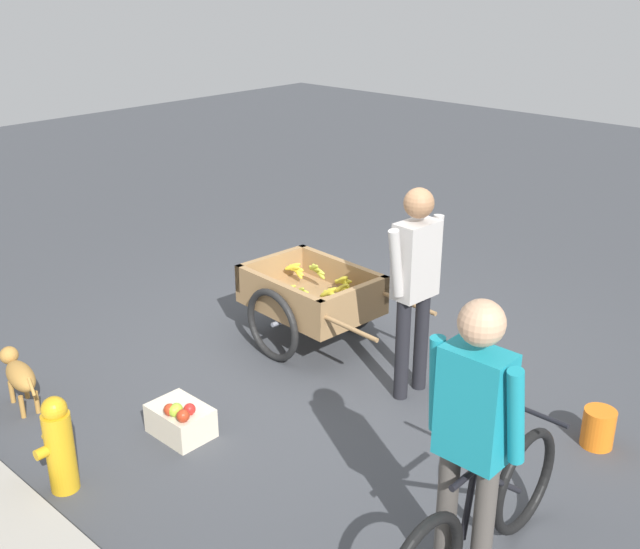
{
  "coord_description": "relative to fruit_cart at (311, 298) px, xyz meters",
  "views": [
    {
      "loc": [
        -3.83,
        4.19,
        3.1
      ],
      "look_at": [
        0.14,
        -0.08,
        0.75
      ],
      "focal_mm": 42.77,
      "sensor_mm": 36.0,
      "label": 1
    }
  ],
  "objects": [
    {
      "name": "ground_plane",
      "position": [
        -0.35,
        0.19,
        -0.44
      ],
      "size": [
        24.0,
        24.0,
        0.0
      ],
      "primitive_type": "plane",
      "color": "#3D3F44"
    },
    {
      "name": "fruit_cart",
      "position": [
        0.0,
        0.0,
        0.0
      ],
      "size": [
        1.7,
        0.98,
        0.72
      ],
      "color": "#937047",
      "rests_on": "ground"
    },
    {
      "name": "vendor_person",
      "position": [
        -1.14,
        0.08,
        0.56
      ],
      "size": [
        0.22,
        0.59,
        1.66
      ],
      "color": "black",
      "rests_on": "ground"
    },
    {
      "name": "bicycle",
      "position": [
        -2.56,
        1.39,
        -0.09
      ],
      "size": [
        0.46,
        1.66,
        0.85
      ],
      "color": "black",
      "rests_on": "ground"
    },
    {
      "name": "cyclist_person",
      "position": [
        -2.56,
        1.54,
        0.58
      ],
      "size": [
        0.52,
        0.23,
        1.69
      ],
      "color": "#4C4742",
      "rests_on": "ground"
    },
    {
      "name": "dog",
      "position": [
        0.9,
        2.24,
        -0.17
      ],
      "size": [
        0.67,
        0.26,
        0.4
      ],
      "color": "#AD7A38",
      "rests_on": "ground"
    },
    {
      "name": "fire_hydrant",
      "position": [
        -0.25,
        2.55,
        -0.1
      ],
      "size": [
        0.25,
        0.25,
        0.67
      ],
      "color": "gold",
      "rests_on": "ground"
    },
    {
      "name": "plastic_bucket",
      "position": [
        -2.53,
        -0.23,
        -0.3
      ],
      "size": [
        0.22,
        0.22,
        0.28
      ],
      "primitive_type": "cylinder",
      "color": "orange",
      "rests_on": "ground"
    },
    {
      "name": "apple_crate",
      "position": [
        -0.31,
        1.67,
        -0.31
      ],
      "size": [
        0.44,
        0.32,
        0.31
      ],
      "color": "beige",
      "rests_on": "ground"
    }
  ]
}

